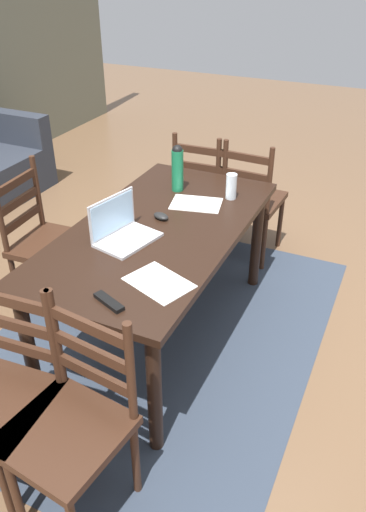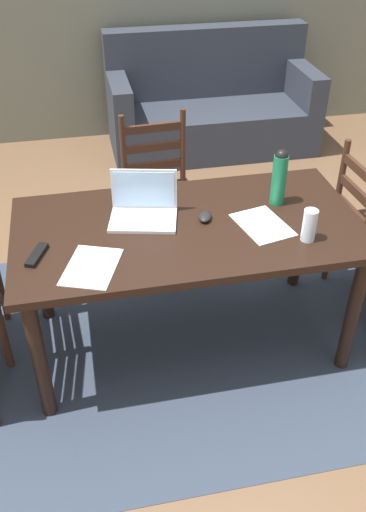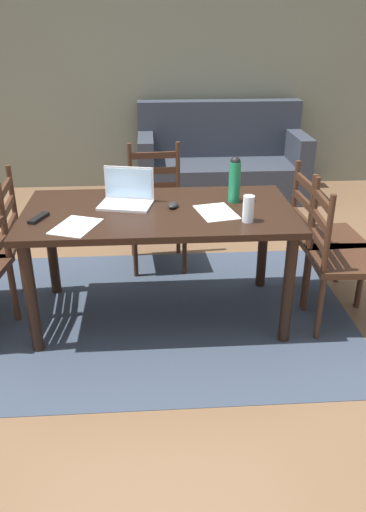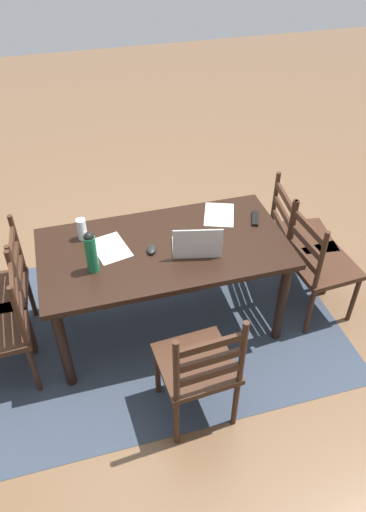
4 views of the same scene
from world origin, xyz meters
name	(u,v)px [view 2 (image 2 of 4)]	position (x,y,z in m)	size (l,w,h in m)	color
ground_plane	(187,338)	(0.00, 0.00, 0.00)	(14.00, 14.00, 0.00)	brown
area_rug	(187,338)	(0.00, 0.00, 0.00)	(2.54, 1.87, 0.01)	#333D4C
dining_table	(188,241)	(0.00, 0.00, 0.66)	(1.68, 0.87, 0.76)	black
chair_far_head	(160,196)	(0.00, 0.81, 0.46)	(0.47, 0.47, 0.95)	#3D2316
couch	(210,108)	(0.74, 2.48, 0.36)	(1.80, 0.80, 1.00)	#2D333D
laptop	(144,206)	(-0.20, 0.12, 0.81)	(0.36, 0.29, 0.23)	silver
water_bottle	(279,176)	(0.48, 0.11, 0.91)	(0.07, 0.07, 0.29)	#197247
drinking_glass	(309,225)	(0.51, -0.24, 0.83)	(0.07, 0.07, 0.16)	silver
computer_mouse	(205,216)	(0.09, 0.03, 0.77)	(0.06, 0.10, 0.03)	black
tv_remote	(37,255)	(-0.71, -0.12, 0.77)	(0.04, 0.17, 0.02)	black
paper_stack_left	(92,267)	(-0.48, -0.25, 0.76)	(0.21, 0.30, 0.00)	white
paper_stack_right	(262,225)	(0.35, -0.08, 0.76)	(0.21, 0.30, 0.00)	white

